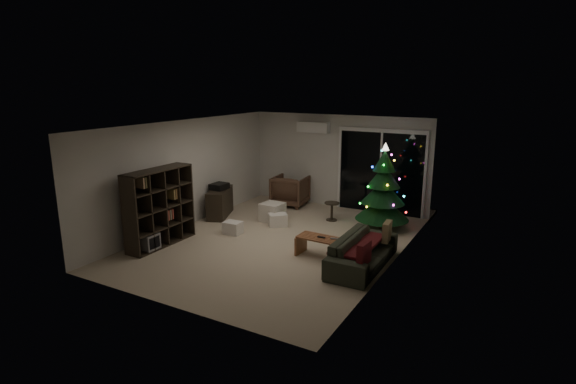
% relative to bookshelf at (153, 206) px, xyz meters
% --- Properties ---
extents(room, '(6.50, 7.51, 2.60)m').
position_rel_bookshelf_xyz_m(room, '(2.71, 2.81, 0.21)').
color(room, beige).
rests_on(room, ground).
extents(bookshelf, '(0.87, 1.67, 1.62)m').
position_rel_bookshelf_xyz_m(bookshelf, '(0.00, 0.00, 0.00)').
color(bookshelf, black).
rests_on(bookshelf, floor).
extents(media_cabinet, '(0.82, 1.20, 0.70)m').
position_rel_bookshelf_xyz_m(media_cabinet, '(0.00, 2.26, -0.46)').
color(media_cabinet, black).
rests_on(media_cabinet, floor).
extents(stereo, '(0.36, 0.42, 0.15)m').
position_rel_bookshelf_xyz_m(stereo, '(0.00, 2.26, -0.03)').
color(stereo, black).
rests_on(stereo, media_cabinet).
extents(armchair, '(0.99, 1.01, 0.83)m').
position_rel_bookshelf_xyz_m(armchair, '(1.07, 4.03, -0.40)').
color(armchair, brown).
rests_on(armchair, floor).
extents(ottoman, '(0.53, 0.53, 0.45)m').
position_rel_bookshelf_xyz_m(ottoman, '(1.39, 2.55, -0.58)').
color(ottoman, silver).
rests_on(ottoman, floor).
extents(cardboard_box_a, '(0.41, 0.32, 0.28)m').
position_rel_bookshelf_xyz_m(cardboard_box_a, '(1.10, 1.28, -0.67)').
color(cardboard_box_a, white).
rests_on(cardboard_box_a, floor).
extents(cardboard_box_b, '(0.53, 0.52, 0.30)m').
position_rel_bookshelf_xyz_m(cardboard_box_b, '(1.71, 2.26, -0.66)').
color(cardboard_box_b, white).
rests_on(cardboard_box_b, floor).
extents(side_table, '(0.48, 0.48, 0.46)m').
position_rel_bookshelf_xyz_m(side_table, '(2.65, 3.30, -0.58)').
color(side_table, black).
rests_on(side_table, floor).
extents(floor_lamp, '(0.28, 0.28, 1.75)m').
position_rel_bookshelf_xyz_m(floor_lamp, '(1.32, 4.78, 0.07)').
color(floor_lamp, black).
rests_on(floor_lamp, floor).
extents(sofa, '(0.80, 2.00, 0.58)m').
position_rel_bookshelf_xyz_m(sofa, '(4.30, 0.97, -0.52)').
color(sofa, '#33382C').
rests_on(sofa, floor).
extents(sofa_throw, '(0.62, 1.44, 0.05)m').
position_rel_bookshelf_xyz_m(sofa_throw, '(4.20, 0.97, -0.39)').
color(sofa_throw, '#53171D').
rests_on(sofa_throw, sofa).
extents(cushion_a, '(0.15, 0.39, 0.38)m').
position_rel_bookshelf_xyz_m(cushion_a, '(4.55, 1.62, -0.28)').
color(cushion_a, '#847A56').
rests_on(cushion_a, sofa).
extents(cushion_b, '(0.14, 0.39, 0.38)m').
position_rel_bookshelf_xyz_m(cushion_b, '(4.55, 0.32, -0.28)').
color(cushion_b, '#53171D').
rests_on(cushion_b, sofa).
extents(coffee_table, '(1.28, 0.50, 0.40)m').
position_rel_bookshelf_xyz_m(coffee_table, '(3.59, 1.00, -0.61)').
color(coffee_table, '#9E653B').
rests_on(coffee_table, floor).
extents(remote_a, '(0.16, 0.05, 0.02)m').
position_rel_bookshelf_xyz_m(remote_a, '(3.44, 1.00, -0.40)').
color(remote_a, black).
rests_on(remote_a, coffee_table).
extents(remote_b, '(0.15, 0.09, 0.02)m').
position_rel_bookshelf_xyz_m(remote_b, '(3.69, 1.05, -0.40)').
color(remote_b, slate).
rests_on(remote_b, coffee_table).
extents(christmas_tree, '(1.39, 1.39, 2.01)m').
position_rel_bookshelf_xyz_m(christmas_tree, '(3.92, 3.31, 0.19)').
color(christmas_tree, '#0C3616').
rests_on(christmas_tree, floor).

